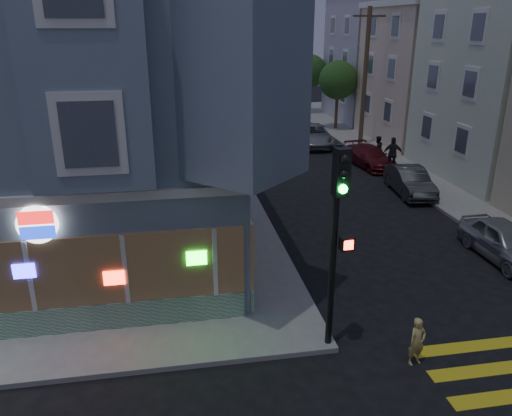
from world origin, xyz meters
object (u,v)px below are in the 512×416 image
object	(u,v)px
traffic_signal	(338,217)
fire_hydrant	(423,184)
street_tree_near	(338,80)
parked_car_b	(410,181)
parked_car_a	(505,242)
running_child	(417,341)
pedestrian_a	(377,149)
pedestrian_b	(393,154)
parked_car_c	(370,157)
street_tree_far	(310,71)
parked_car_d	(313,135)
utility_pole	(365,76)

from	to	relation	value
traffic_signal	fire_hydrant	xyz separation A→B (m)	(8.48, 11.42, -3.20)
street_tree_near	parked_car_b	bearing A→B (deg)	-95.30
parked_car_a	fire_hydrant	distance (m)	7.32
running_child	pedestrian_a	distance (m)	19.31
pedestrian_a	pedestrian_b	xyz separation A→B (m)	(0.10, -1.93, 0.17)
parked_car_c	fire_hydrant	size ratio (longest dim) A/B	5.38
street_tree_far	parked_car_c	xyz separation A→B (m)	(-1.50, -18.97, -3.32)
pedestrian_b	street_tree_far	bearing A→B (deg)	-75.42
parked_car_a	traffic_signal	xyz separation A→B (m)	(-7.88, -4.13, 3.07)
street_tree_near	street_tree_far	bearing A→B (deg)	90.00
pedestrian_b	traffic_signal	bearing A→B (deg)	77.60
parked_car_c	parked_car_d	world-z (taller)	parked_car_d
street_tree_far	parked_car_a	world-z (taller)	street_tree_far
utility_pole	parked_car_a	world-z (taller)	utility_pole
pedestrian_b	fire_hydrant	world-z (taller)	pedestrian_b
utility_pole	pedestrian_a	world-z (taller)	utility_pole
parked_car_a	parked_car_b	size ratio (longest dim) A/B	0.99
parked_car_a	parked_car_c	bearing A→B (deg)	90.03
pedestrian_a	parked_car_a	xyz separation A→B (m)	(-0.60, -13.15, -0.26)
utility_pole	parked_car_c	size ratio (longest dim) A/B	2.13
utility_pole	fire_hydrant	xyz separation A→B (m)	(-0.70, -10.41, -4.23)
parked_car_d	traffic_signal	xyz separation A→B (m)	(-6.06, -22.90, 3.04)
running_child	pedestrian_b	distance (m)	17.55
pedestrian_a	street_tree_far	bearing A→B (deg)	-113.03
parked_car_c	utility_pole	bearing A→B (deg)	68.44
pedestrian_b	fire_hydrant	size ratio (longest dim) A/B	2.47
traffic_signal	running_child	bearing A→B (deg)	-32.39
pedestrian_b	parked_car_d	bearing A→B (deg)	-54.70
running_child	traffic_signal	world-z (taller)	traffic_signal
fire_hydrant	parked_car_b	bearing A→B (deg)	157.77
running_child	parked_car_a	world-z (taller)	parked_car_a
parked_car_d	utility_pole	bearing A→B (deg)	-12.02
utility_pole	parked_car_d	bearing A→B (deg)	161.11
running_child	pedestrian_a	xyz separation A→B (m)	(6.53, 18.17, 0.31)
pedestrian_b	parked_car_a	bearing A→B (deg)	103.22
street_tree_far	parked_car_d	world-z (taller)	street_tree_far
street_tree_far	pedestrian_a	bearing A→B (deg)	-92.78
street_tree_far	parked_car_a	bearing A→B (deg)	-92.71
parked_car_a	traffic_signal	world-z (taller)	traffic_signal
utility_pole	pedestrian_a	distance (m)	6.00
running_child	pedestrian_b	bearing A→B (deg)	55.18
utility_pole	fire_hydrant	bearing A→B (deg)	-93.85
parked_car_a	parked_car_d	world-z (taller)	parked_car_d
pedestrian_b	fire_hydrant	distance (m)	3.97
street_tree_near	street_tree_far	size ratio (longest dim) A/B	1.00
street_tree_near	traffic_signal	bearing A→B (deg)	-108.62
parked_car_c	traffic_signal	distance (m)	18.88
parked_car_d	street_tree_far	bearing A→B (deg)	82.46
street_tree_far	traffic_signal	distance (m)	37.04
parked_car_c	fire_hydrant	xyz separation A→B (m)	(0.60, -5.45, -0.05)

